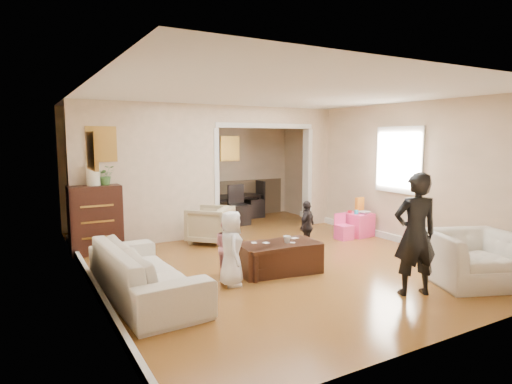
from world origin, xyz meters
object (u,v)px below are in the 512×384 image
child_toddler (307,226)px  sofa (145,271)px  armchair_back (210,225)px  armchair_front (472,258)px  coffee_table (279,258)px  cyan_cup (356,212)px  adult_person (415,234)px  child_kneel_b (227,246)px  child_kneel_a (231,248)px  coffee_cup (287,239)px  play_table (358,225)px  dining_table (227,208)px  table_lamp (93,175)px  dresser (95,219)px

child_toddler → sofa: bearing=-17.7°
armchair_back → armchair_front: size_ratio=0.70×
coffee_table → cyan_cup: (2.56, 1.17, 0.28)m
adult_person → child_kneel_b: bearing=-27.5°
armchair_back → child_kneel_a: size_ratio=0.76×
child_toddler → coffee_cup: bearing=8.6°
armchair_back → play_table: (2.82, -0.93, -0.11)m
coffee_cup → child_kneel_a: (-0.95, -0.10, 0.01)m
child_toddler → play_table: bearing=164.6°
cyan_cup → dining_table: 3.24m
armchair_front → dining_table: 5.81m
sofa → child_toddler: size_ratio=2.53×
sofa → play_table: size_ratio=4.69×
armchair_back → dining_table: size_ratio=0.46×
child_kneel_b → adult_person: bearing=-149.8°
coffee_table → child_kneel_b: bearing=156.8°
sofa → armchair_front: (3.95, -1.70, 0.02)m
sofa → dining_table: bearing=-39.9°
play_table → dining_table: 3.23m
sofa → coffee_table: 1.97m
adult_person → child_toddler: 2.36m
dining_table → cyan_cup: bearing=-78.1°
play_table → child_toddler: size_ratio=0.54×
table_lamp → coffee_cup: table_lamp is taller
child_kneel_a → child_toddler: 2.10m
armchair_back → dresser: (-1.98, 0.32, 0.24)m
table_lamp → child_kneel_b: size_ratio=0.44×
sofa → dining_table: size_ratio=1.36×
coffee_table → child_toddler: child_toddler is taller
sofa → adult_person: 3.38m
dresser → coffee_cup: (2.24, -2.52, -0.09)m
sofa → table_lamp: size_ratio=6.22×
armchair_back → play_table: 2.97m
play_table → coffee_table: bearing=-155.4°
adult_person → child_kneel_a: 2.34m
child_kneel_a → child_toddler: (1.90, 0.90, -0.06)m
child_kneel_a → dining_table: bearing=-6.5°
table_lamp → child_kneel_a: bearing=-63.8°
table_lamp → cyan_cup: (4.70, -1.30, -0.84)m
sofa → adult_person: size_ratio=1.45×
child_toddler → cyan_cup: bearing=163.8°
sofa → play_table: bearing=-78.0°
dresser → coffee_table: dresser is taller
armchair_back → cyan_cup: size_ratio=9.46×
armchair_front → cyan_cup: size_ratio=13.47×
child_toddler → coffee_table: bearing=4.0°
armchair_front → coffee_cup: (-1.88, 1.65, 0.14)m
sofa → cyan_cup: sofa is taller
adult_person → child_kneel_b: size_ratio=1.88×
sofa → coffee_cup: (2.07, -0.05, 0.16)m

